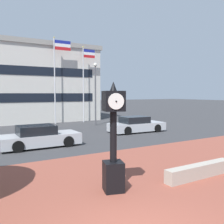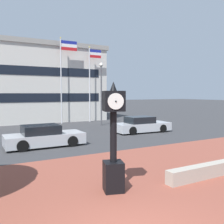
{
  "view_description": "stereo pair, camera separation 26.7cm",
  "coord_description": "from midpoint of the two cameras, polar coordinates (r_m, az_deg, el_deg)",
  "views": [
    {
      "loc": [
        -3.08,
        -3.94,
        3.14
      ],
      "look_at": [
        0.98,
        2.8,
        2.56
      ],
      "focal_mm": 40.42,
      "sensor_mm": 36.0,
      "label": 1
    },
    {
      "loc": [
        -2.85,
        -4.08,
        3.14
      ],
      "look_at": [
        0.98,
        2.8,
        2.56
      ],
      "focal_mm": 40.42,
      "sensor_mm": 36.0,
      "label": 2
    }
  ],
  "objects": [
    {
      "name": "plaza_brick_paving",
      "position": [
        7.25,
        -2.05,
        -21.4
      ],
      "size": [
        44.0,
        11.64,
        0.01
      ],
      "primitive_type": "cube",
      "color": "brown",
      "rests_on": "ground"
    },
    {
      "name": "planter_wall",
      "position": [
        10.16,
        20.41,
        -12.57
      ],
      "size": [
        3.2,
        0.4,
        0.5
      ],
      "primitive_type": "cube",
      "rotation": [
        0.0,
        0.0,
        0.0
      ],
      "color": "#ADA393",
      "rests_on": "ground"
    },
    {
      "name": "street_clock",
      "position": [
        8.05,
        1.27,
        -6.9
      ],
      "size": [
        0.79,
        0.81,
        3.51
      ],
      "rotation": [
        0.0,
        0.0,
        -0.3
      ],
      "color": "black",
      "rests_on": "ground"
    },
    {
      "name": "car_street_near",
      "position": [
        15.47,
        -14.67,
        -5.45
      ],
      "size": [
        4.54,
        1.94,
        1.28
      ],
      "rotation": [
        0.0,
        0.0,
        4.71
      ],
      "color": "#B7BABF",
      "rests_on": "ground"
    },
    {
      "name": "car_street_far",
      "position": [
        20.55,
        7.06,
        -2.97
      ],
      "size": [
        4.65,
        2.09,
        1.28
      ],
      "rotation": [
        0.0,
        0.0,
        4.67
      ],
      "color": "#B7BABF",
      "rests_on": "ground"
    },
    {
      "name": "flagpole_primary",
      "position": [
        26.71,
        -10.73,
        8.84
      ],
      "size": [
        1.84,
        0.14,
        8.84
      ],
      "color": "silver",
      "rests_on": "ground"
    },
    {
      "name": "flagpole_secondary",
      "position": [
        27.82,
        -4.55,
        7.58
      ],
      "size": [
        1.47,
        0.14,
        8.18
      ],
      "color": "silver",
      "rests_on": "ground"
    },
    {
      "name": "civic_building",
      "position": [
        33.9,
        -23.65,
        5.87
      ],
      "size": [
        21.77,
        15.58,
        8.6
      ],
      "color": "beige",
      "rests_on": "ground"
    },
    {
      "name": "street_lamp_post",
      "position": [
        24.68,
        -2.14,
        5.69
      ],
      "size": [
        0.36,
        0.36,
        6.08
      ],
      "color": "#4C4C51",
      "rests_on": "ground"
    }
  ]
}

